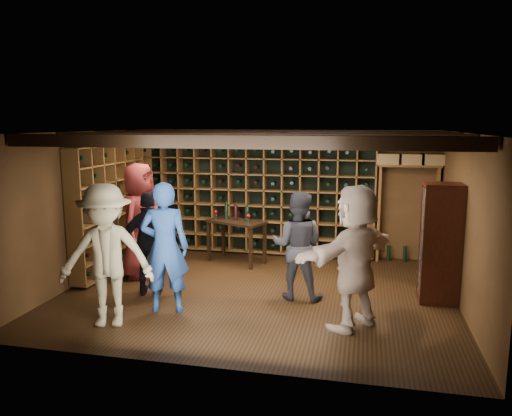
% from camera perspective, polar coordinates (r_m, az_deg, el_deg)
% --- Properties ---
extents(ground, '(6.00, 6.00, 0.00)m').
position_cam_1_polar(ground, '(7.98, 0.14, -9.60)').
color(ground, black).
rests_on(ground, ground).
extents(room_shell, '(6.00, 6.00, 6.00)m').
position_cam_1_polar(room_shell, '(7.58, 0.23, 8.05)').
color(room_shell, '#51361C').
rests_on(room_shell, ground).
extents(wine_rack_back, '(4.65, 0.30, 2.20)m').
position_cam_1_polar(wine_rack_back, '(10.03, 0.03, 1.20)').
color(wine_rack_back, brown).
rests_on(wine_rack_back, ground).
extents(wine_rack_left, '(0.30, 2.65, 2.20)m').
position_cam_1_polar(wine_rack_left, '(9.42, -15.81, 0.26)').
color(wine_rack_left, brown).
rests_on(wine_rack_left, ground).
extents(crate_shelf, '(1.20, 0.32, 2.07)m').
position_cam_1_polar(crate_shelf, '(9.77, 17.10, 3.01)').
color(crate_shelf, brown).
rests_on(crate_shelf, ground).
extents(display_cabinet, '(0.55, 0.50, 1.75)m').
position_cam_1_polar(display_cabinet, '(7.85, 20.27, -4.05)').
color(display_cabinet, black).
rests_on(display_cabinet, ground).
extents(man_blue_shirt, '(0.76, 0.58, 1.85)m').
position_cam_1_polar(man_blue_shirt, '(7.09, -10.39, -4.47)').
color(man_blue_shirt, navy).
rests_on(man_blue_shirt, ground).
extents(man_grey_suit, '(0.82, 0.66, 1.64)m').
position_cam_1_polar(man_grey_suit, '(7.54, 4.75, -4.29)').
color(man_grey_suit, black).
rests_on(man_grey_suit, ground).
extents(guest_red_floral, '(0.64, 0.97, 1.97)m').
position_cam_1_polar(guest_red_floral, '(8.75, -13.14, -1.43)').
color(guest_red_floral, maroon).
rests_on(guest_red_floral, ground).
extents(guest_woman_black, '(1.02, 0.69, 1.61)m').
position_cam_1_polar(guest_woman_black, '(7.87, -12.00, -4.00)').
color(guest_woman_black, black).
rests_on(guest_woman_black, ground).
extents(guest_khaki, '(1.36, 1.01, 1.88)m').
position_cam_1_polar(guest_khaki, '(6.78, -16.75, -5.24)').
color(guest_khaki, gray).
rests_on(guest_khaki, ground).
extents(guest_beige, '(1.51, 1.73, 1.89)m').
position_cam_1_polar(guest_beige, '(6.55, 11.24, -5.52)').
color(guest_beige, tan).
rests_on(guest_beige, ground).
extents(tasting_table, '(1.21, 0.91, 1.10)m').
position_cam_1_polar(tasting_table, '(9.44, -2.30, -1.97)').
color(tasting_table, black).
rests_on(tasting_table, ground).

